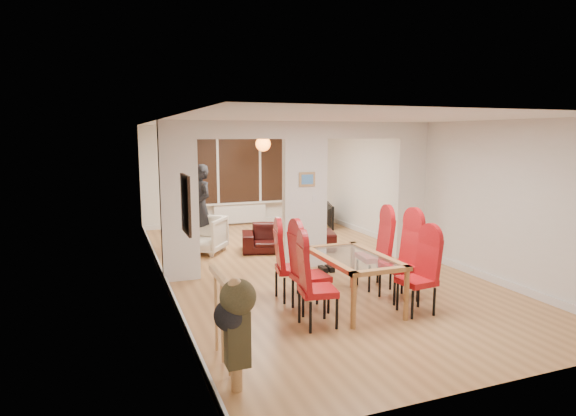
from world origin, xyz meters
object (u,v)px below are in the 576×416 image
dining_chair_lc (291,263)px  television (326,215)px  sofa (288,237)px  armchair (203,235)px  coffee_table (287,234)px  dining_table (353,281)px  dining_chair_rc (374,252)px  dining_chair_lb (311,271)px  person (200,207)px  bottle (289,224)px  dining_chair_ra (417,275)px  dining_chair_la (318,284)px  dining_chair_rb (399,260)px  bowl (298,229)px

dining_chair_lc → television: dining_chair_lc is taller
sofa → television: (1.83, 2.06, 0.02)m
armchair → coffee_table: size_ratio=0.89×
dining_table → dining_chair_rc: 0.94m
dining_chair_lb → dining_chair_lc: 0.54m
dining_table → sofa: dining_table is taller
sofa → person: (-1.65, 0.77, 0.61)m
sofa → bottle: 1.08m
dining_chair_ra → dining_chair_rc: size_ratio=0.93×
dining_table → person: 4.36m
dining_chair_la → sofa: dining_chair_la is taller
dining_chair_ra → dining_chair_la: bearing=171.0°
dining_table → dining_chair_rc: (0.70, 0.60, 0.21)m
dining_chair_ra → dining_chair_rb: dining_chair_rb is taller
armchair → coffee_table: (2.04, 0.60, -0.27)m
person → coffee_table: bearing=79.7°
dining_chair_lb → person: bearing=98.5°
dining_chair_rb → television: 5.60m
dining_table → dining_chair_lc: bearing=140.7°
sofa → person: bearing=169.8°
dining_chair_la → dining_chair_lc: dining_chair_la is taller
dining_chair_lb → television: dining_chair_lb is taller
coffee_table → dining_chair_rc: bearing=-89.8°
dining_chair_ra → coffee_table: size_ratio=1.16×
sofa → dining_chair_rc: bearing=-67.2°
dining_chair_rb → sofa: 3.40m
dining_chair_la → dining_chair_lb: size_ratio=0.97×
dining_chair_rb → dining_chair_rc: dining_chair_rb is taller
person → dining_table: bearing=0.2°
armchair → television: size_ratio=0.78×
dining_chair_la → bottle: size_ratio=4.02×
armchair → dining_chair_rc: bearing=-21.7°
dining_chair_la → bowl: bearing=80.4°
dining_chair_lb → bowl: size_ratio=5.64×
dining_table → sofa: 3.36m
armchair → dining_chair_lb: bearing=-43.6°
armchair → television: (3.51, 1.62, -0.07)m
person → bottle: size_ratio=6.58×
dining_chair_rb → person: person is taller
television → coffee_table: 1.80m
dining_chair_lc → dining_chair_ra: dining_chair_lc is taller
person → bowl: (2.27, 0.21, -0.65)m
dining_chair_ra → person: 5.09m
dining_chair_la → bottle: bearing=82.7°
bottle → armchair: bearing=-164.8°
dining_table → coffee_table: (0.69, 4.38, -0.26)m
dining_chair_la → dining_chair_lc: (0.06, 1.06, -0.01)m
dining_chair_lc → dining_chair_rc: (1.40, 0.03, 0.04)m
sofa → bottle: sofa is taller
bottle → bowl: bearing=-4.2°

